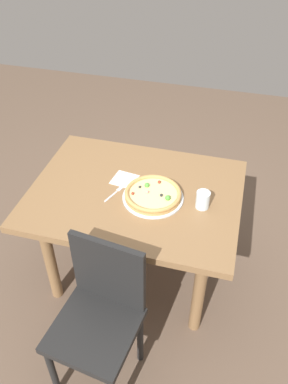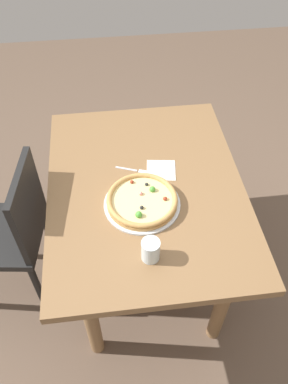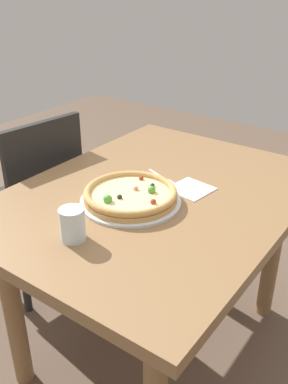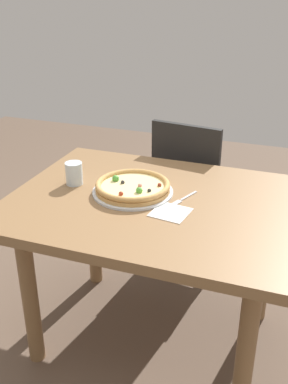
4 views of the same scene
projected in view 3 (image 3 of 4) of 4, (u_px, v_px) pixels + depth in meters
The scene contains 8 objects.
ground_plane at pixel (155, 341), 1.89m from camera, with size 6.00×6.00×0.00m, color brown.
dining_table at pixel (156, 217), 1.59m from camera, with size 1.22×0.93×0.74m.
chair_near at pixel (35, 199), 2.00m from camera, with size 0.45×0.45×0.90m.
plate at pixel (131, 201), 1.48m from camera, with size 0.35×0.35×0.01m, color silver.
pizza at pixel (130, 194), 1.47m from camera, with size 0.32×0.32×0.05m.
fork at pixel (163, 178), 1.64m from camera, with size 0.07×0.16×0.00m.
drinking_glass at pixel (72, 224), 1.26m from camera, with size 0.08×0.08×0.10m, color silver.
napkin at pixel (191, 189), 1.57m from camera, with size 0.14×0.14×0.00m, color white.
Camera 3 is at (1.14, 0.77, 1.45)m, focal length 40.24 mm.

